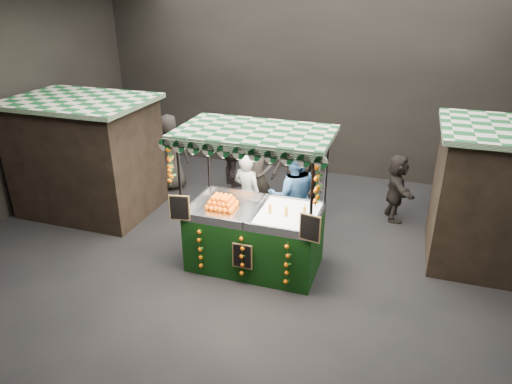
% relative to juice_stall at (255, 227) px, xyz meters
% --- Properties ---
extents(ground, '(12.00, 12.00, 0.00)m').
position_rel_juice_stall_xyz_m(ground, '(0.04, 0.13, -0.81)').
color(ground, black).
rests_on(ground, ground).
extents(market_hall, '(12.10, 10.10, 5.05)m').
position_rel_juice_stall_xyz_m(market_hall, '(0.04, 0.13, 2.57)').
color(market_hall, black).
rests_on(market_hall, ground).
extents(neighbour_stall_left, '(3.00, 2.20, 2.60)m').
position_rel_juice_stall_xyz_m(neighbour_stall_left, '(-4.36, 1.13, 0.49)').
color(neighbour_stall_left, black).
rests_on(neighbour_stall_left, ground).
extents(juice_stall, '(2.71, 1.59, 2.62)m').
position_rel_juice_stall_xyz_m(juice_stall, '(0.00, 0.00, 0.00)').
color(juice_stall, black).
rests_on(juice_stall, ground).
extents(vendor_grey, '(0.75, 0.61, 1.78)m').
position_rel_juice_stall_xyz_m(vendor_grey, '(-0.54, 1.14, 0.08)').
color(vendor_grey, gray).
rests_on(vendor_grey, ground).
extents(vendor_blue, '(1.20, 1.07, 2.04)m').
position_rel_juice_stall_xyz_m(vendor_blue, '(0.42, 1.10, 0.20)').
color(vendor_blue, navy).
rests_on(vendor_blue, ground).
extents(shopper_0, '(0.81, 0.67, 1.91)m').
position_rel_juice_stall_xyz_m(shopper_0, '(-0.59, 1.93, 0.14)').
color(shopper_0, black).
rests_on(shopper_0, ground).
extents(shopper_1, '(1.01, 0.91, 1.70)m').
position_rel_juice_stall_xyz_m(shopper_1, '(0.54, 1.93, 0.04)').
color(shopper_1, black).
rests_on(shopper_1, ground).
extents(shopper_2, '(1.12, 1.11, 1.91)m').
position_rel_juice_stall_xyz_m(shopper_2, '(-1.76, 3.43, 0.14)').
color(shopper_2, black).
rests_on(shopper_2, ground).
extents(shopper_3, '(1.27, 1.01, 1.73)m').
position_rel_juice_stall_xyz_m(shopper_3, '(-0.04, 3.12, 0.05)').
color(shopper_3, black).
rests_on(shopper_3, ground).
extents(shopper_4, '(1.12, 1.01, 1.93)m').
position_rel_juice_stall_xyz_m(shopper_4, '(-3.19, 2.79, 0.15)').
color(shopper_4, '#2E2925').
rests_on(shopper_4, ground).
extents(shopper_5, '(0.81, 1.47, 1.51)m').
position_rel_juice_stall_xyz_m(shopper_5, '(2.34, 2.81, -0.06)').
color(shopper_5, black).
rests_on(shopper_5, ground).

